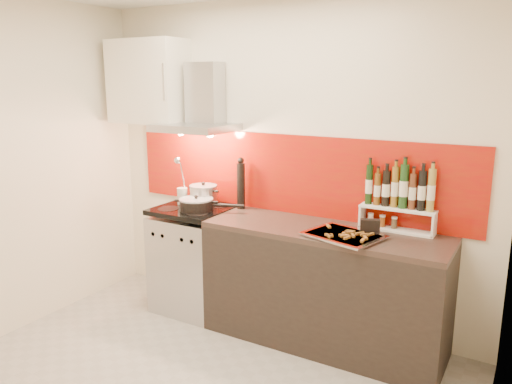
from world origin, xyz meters
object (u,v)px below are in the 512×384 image
Objects in this scene: counter at (323,286)px; pepper_mill at (241,184)px; range_stove at (195,259)px; stock_pot at (204,195)px; baking_tray at (344,235)px; saute_pan at (197,204)px.

counter is 1.10m from pepper_mill.
stock_pot reaches higher than range_stove.
baking_tray is (1.36, -0.23, -0.08)m from stock_pot.
range_stove is at bearing -179.77° from counter.
saute_pan is at bearing -176.54° from counter.
range_stove is 0.53m from saute_pan.
pepper_mill is (0.35, 0.20, 0.67)m from range_stove.
baking_tray is at bearing -17.25° from pepper_mill.
baking_tray is (1.39, -0.12, 0.47)m from range_stove.
pepper_mill reaches higher than counter.
range_stove is 2.08× the size of pepper_mill.
pepper_mill is at bearing 30.28° from range_stove.
counter is at bearing 147.01° from baking_tray.
counter is 0.52m from baking_tray.
baking_tray is at bearing -2.47° from saute_pan.
counter is at bearing 0.23° from range_stove.
range_stove reaches higher than counter.
pepper_mill is 0.75× the size of baking_tray.
saute_pan is (0.06, -0.17, -0.04)m from stock_pot.
baking_tray is (0.19, -0.12, 0.47)m from counter.
baking_tray is (1.04, -0.32, -0.20)m from pepper_mill.
range_stove is 1.47m from baking_tray.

